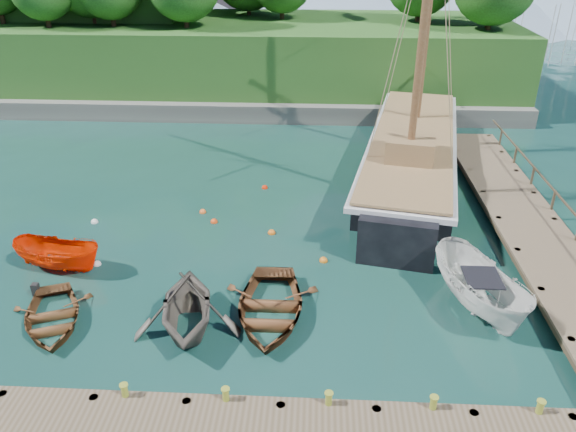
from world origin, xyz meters
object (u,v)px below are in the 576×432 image
(rowboat_0, at_px, (53,324))
(motorboat_orange, at_px, (61,269))
(rowboat_2, at_px, (269,316))
(cabin_boat_white, at_px, (477,309))
(schooner, at_px, (411,160))
(rowboat_1, at_px, (189,329))

(rowboat_0, bearing_deg, motorboat_orange, 87.06)
(rowboat_0, height_order, rowboat_2, rowboat_2)
(cabin_boat_white, xyz_separation_m, schooner, (-0.86, 12.37, 1.05))
(rowboat_2, bearing_deg, motorboat_orange, 162.73)
(motorboat_orange, bearing_deg, rowboat_2, -94.30)
(rowboat_0, relative_size, rowboat_2, 0.79)
(rowboat_1, distance_m, rowboat_2, 2.98)
(rowboat_1, xyz_separation_m, rowboat_2, (2.85, 0.87, 0.00))
(rowboat_2, relative_size, schooner, 0.20)
(rowboat_2, distance_m, schooner, 15.02)
(rowboat_1, bearing_deg, cabin_boat_white, 0.17)
(rowboat_1, relative_size, cabin_boat_white, 0.82)
(rowboat_0, relative_size, cabin_boat_white, 0.75)
(motorboat_orange, bearing_deg, schooner, -44.24)
(rowboat_0, height_order, rowboat_1, rowboat_1)
(motorboat_orange, bearing_deg, cabin_boat_white, -83.70)
(rowboat_2, xyz_separation_m, schooner, (6.97, 13.26, 1.05))
(rowboat_2, bearing_deg, rowboat_1, -163.41)
(rowboat_1, distance_m, motorboat_orange, 7.22)
(rowboat_0, xyz_separation_m, motorboat_orange, (-1.22, 3.62, 0.00))
(rowboat_1, distance_m, cabin_boat_white, 10.83)
(schooner, bearing_deg, motorboat_orange, -135.34)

